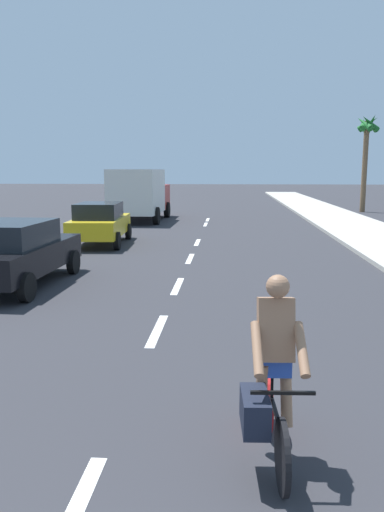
% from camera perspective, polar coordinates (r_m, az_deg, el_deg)
% --- Properties ---
extents(ground_plane, '(160.00, 160.00, 0.00)m').
position_cam_1_polar(ground_plane, '(20.17, 0.74, 1.82)').
color(ground_plane, '#2D2D33').
extents(sidewalk_strip, '(3.60, 80.00, 0.14)m').
position_cam_1_polar(sidewalk_strip, '(22.91, 19.54, 2.39)').
color(sidewalk_strip, '#B2ADA3').
rests_on(sidewalk_strip, ground).
extents(lane_stripe_2, '(0.16, 1.80, 0.01)m').
position_cam_1_polar(lane_stripe_2, '(8.92, -3.94, -8.38)').
color(lane_stripe_2, white).
rests_on(lane_stripe_2, ground).
extents(lane_stripe_3, '(0.16, 1.80, 0.01)m').
position_cam_1_polar(lane_stripe_3, '(12.19, -1.65, -3.40)').
color(lane_stripe_3, white).
rests_on(lane_stripe_3, ground).
extents(lane_stripe_4, '(0.16, 1.80, 0.01)m').
position_cam_1_polar(lane_stripe_4, '(15.92, -0.23, -0.29)').
color(lane_stripe_4, white).
rests_on(lane_stripe_4, ground).
extents(lane_stripe_5, '(0.16, 1.80, 0.01)m').
position_cam_1_polar(lane_stripe_5, '(19.49, 0.61, 1.55)').
color(lane_stripe_5, white).
rests_on(lane_stripe_5, ground).
extents(lane_stripe_6, '(0.16, 1.80, 0.01)m').
position_cam_1_polar(lane_stripe_6, '(25.97, 1.54, 3.60)').
color(lane_stripe_6, white).
rests_on(lane_stripe_6, ground).
extents(lane_stripe_7, '(0.16, 1.80, 0.01)m').
position_cam_1_polar(lane_stripe_7, '(28.43, 1.79, 4.13)').
color(lane_stripe_7, white).
rests_on(lane_stripe_7, ground).
extents(cyclist, '(0.64, 1.71, 1.82)m').
position_cam_1_polar(cyclist, '(4.94, 8.91, -13.54)').
color(cyclist, black).
rests_on(cyclist, ground).
extents(parked_car_black, '(2.11, 4.41, 1.57)m').
position_cam_1_polar(parked_car_black, '(12.78, -19.50, 0.47)').
color(parked_car_black, black).
rests_on(parked_car_black, ground).
extents(parked_car_yellow, '(2.06, 4.13, 1.57)m').
position_cam_1_polar(parked_car_yellow, '(19.19, -10.37, 3.77)').
color(parked_car_yellow, gold).
rests_on(parked_car_yellow, ground).
extents(delivery_truck, '(2.76, 6.28, 2.80)m').
position_cam_1_polar(delivery_truck, '(27.85, -5.93, 7.06)').
color(delivery_truck, maroon).
rests_on(delivery_truck, ground).
extents(palm_tree_distant, '(1.65, 1.77, 6.44)m').
position_cam_1_polar(palm_tree_distant, '(35.61, 19.14, 12.58)').
color(palm_tree_distant, brown).
rests_on(palm_tree_distant, ground).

